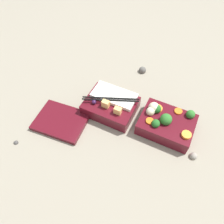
# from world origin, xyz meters

# --- Properties ---
(ground_plane) EXTENTS (3.00, 3.00, 0.00)m
(ground_plane) POSITION_xyz_m (0.00, 0.00, 0.00)
(ground_plane) COLOR gray
(bento_tray_vegetable) EXTENTS (0.17, 0.13, 0.08)m
(bento_tray_vegetable) POSITION_xyz_m (-0.08, -0.01, 0.03)
(bento_tray_vegetable) COLOR #510F19
(bento_tray_vegetable) RESTS_ON ground_plane
(bento_tray_rice) EXTENTS (0.18, 0.13, 0.07)m
(bento_tray_rice) POSITION_xyz_m (0.11, 0.00, 0.03)
(bento_tray_rice) COLOR #510F19
(bento_tray_rice) RESTS_ON ground_plane
(bento_lid) EXTENTS (0.18, 0.14, 0.02)m
(bento_lid) POSITION_xyz_m (0.24, 0.13, 0.01)
(bento_lid) COLOR #510F19
(bento_lid) RESTS_ON ground_plane
(pebble_0) EXTENTS (0.01, 0.01, 0.01)m
(pebble_0) POSITION_xyz_m (0.33, 0.26, 0.00)
(pebble_0) COLOR #474442
(pebble_0) RESTS_ON ground_plane
(pebble_1) EXTENTS (0.02, 0.02, 0.02)m
(pebble_1) POSITION_xyz_m (-0.19, 0.06, 0.01)
(pebble_1) COLOR gray
(pebble_1) RESTS_ON ground_plane
(pebble_2) EXTENTS (0.03, 0.03, 0.03)m
(pebble_2) POSITION_xyz_m (0.09, -0.23, 0.01)
(pebble_2) COLOR #595651
(pebble_2) RESTS_ON ground_plane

